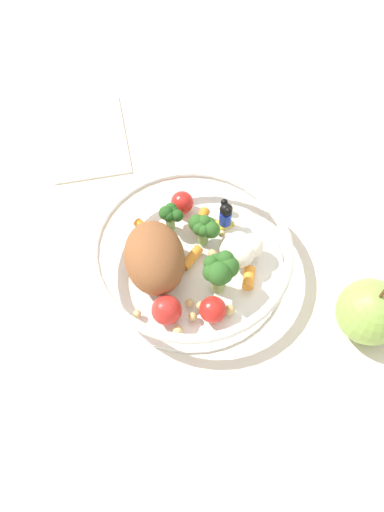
{
  "coord_description": "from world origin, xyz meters",
  "views": [
    {
      "loc": [
        0.16,
        0.24,
        0.52
      ],
      "look_at": [
        0.01,
        -0.01,
        0.02
      ],
      "focal_mm": 35.8,
      "sensor_mm": 36.0,
      "label": 1
    }
  ],
  "objects": [
    {
      "name": "folded_napkin",
      "position": [
        0.03,
        -0.26,
        0.0
      ],
      "size": [
        0.14,
        0.17,
        0.01
      ],
      "primitive_type": "cube",
      "rotation": [
        0.0,
        0.0,
        -0.34
      ],
      "color": "silver",
      "rests_on": "ground_plane"
    },
    {
      "name": "loose_apple",
      "position": [
        -0.11,
        0.15,
        0.04
      ],
      "size": [
        0.07,
        0.07,
        0.08
      ],
      "color": "#8CB74C",
      "rests_on": "ground_plane"
    },
    {
      "name": "ground_plane",
      "position": [
        0.0,
        0.0,
        0.0
      ],
      "size": [
        2.4,
        2.4,
        0.0
      ],
      "primitive_type": "plane",
      "color": "silver"
    },
    {
      "name": "food_container",
      "position": [
        0.01,
        -0.01,
        0.03
      ],
      "size": [
        0.22,
        0.22,
        0.07
      ],
      "color": "white",
      "rests_on": "ground_plane"
    }
  ]
}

